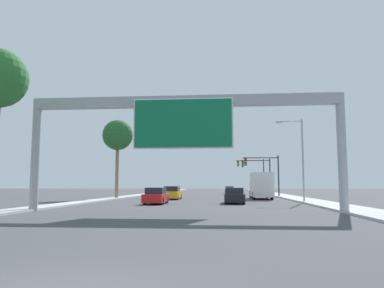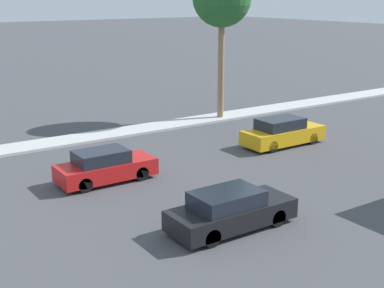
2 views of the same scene
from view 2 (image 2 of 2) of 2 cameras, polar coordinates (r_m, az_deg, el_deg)
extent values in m
cube|color=gold|center=(29.77, 9.68, 0.95)|extent=(1.79, 4.80, 0.78)
cube|color=#1E232D|center=(29.45, 9.41, 2.16)|extent=(1.58, 2.49, 0.58)
cylinder|color=black|center=(31.39, 10.65, 1.20)|extent=(0.22, 0.64, 0.64)
cylinder|color=black|center=(30.33, 12.72, 0.58)|extent=(0.22, 0.64, 0.64)
cylinder|color=black|center=(29.43, 6.51, 0.40)|extent=(0.22, 0.64, 0.64)
cylinder|color=black|center=(28.30, 8.57, -0.29)|extent=(0.22, 0.64, 0.64)
cube|color=red|center=(23.95, -9.13, -2.72)|extent=(1.74, 4.35, 0.73)
cube|color=#1E232D|center=(23.67, -9.67, -1.33)|extent=(1.53, 2.26, 0.56)
cylinder|color=black|center=(25.22, -7.08, -2.22)|extent=(0.22, 0.64, 0.64)
cylinder|color=black|center=(23.94, -5.41, -3.15)|extent=(0.22, 0.64, 0.64)
cylinder|color=black|center=(24.20, -12.77, -3.28)|extent=(0.22, 0.64, 0.64)
cylinder|color=black|center=(22.86, -11.36, -4.33)|extent=(0.22, 0.64, 0.64)
cube|color=black|center=(19.08, 4.25, -7.46)|extent=(1.81, 4.69, 0.72)
cube|color=#1E232D|center=(18.71, 3.72, -5.84)|extent=(1.59, 2.44, 0.55)
cylinder|color=black|center=(20.59, 6.07, -6.38)|extent=(0.22, 0.64, 0.64)
cylinder|color=black|center=(19.50, 9.09, -7.78)|extent=(0.22, 0.64, 0.64)
cylinder|color=black|center=(18.97, -0.75, -8.26)|extent=(0.22, 0.64, 0.64)
cylinder|color=black|center=(17.79, 2.10, -9.97)|extent=(0.22, 0.64, 0.64)
cylinder|color=#8C704C|center=(35.08, 3.12, 8.95)|extent=(0.41, 0.41, 7.85)
camera|label=1|loc=(28.77, -89.27, -12.88)|focal=35.00mm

